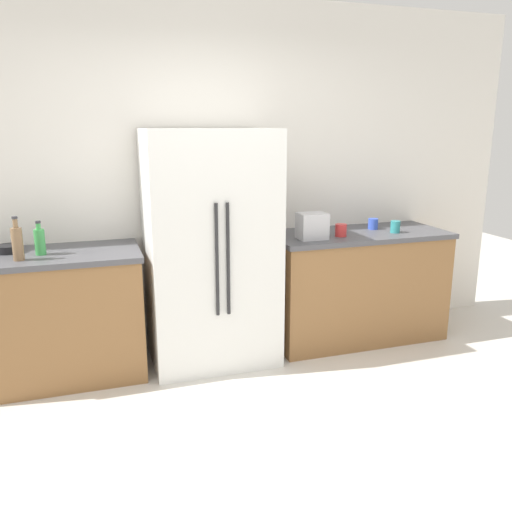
# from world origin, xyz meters

# --- Properties ---
(ground_plane) EXTENTS (11.19, 11.19, 0.00)m
(ground_plane) POSITION_xyz_m (0.00, 0.00, 0.00)
(ground_plane) COLOR beige
(kitchen_back_panel) EXTENTS (5.60, 0.10, 2.76)m
(kitchen_back_panel) POSITION_xyz_m (0.00, 1.89, 1.38)
(kitchen_back_panel) COLOR silver
(kitchen_back_panel) RESTS_ON ground_plane
(counter_left) EXTENTS (1.19, 0.67, 0.93)m
(counter_left) POSITION_xyz_m (-1.17, 1.51, 0.47)
(counter_left) COLOR olive
(counter_left) RESTS_ON ground_plane
(counter_right) EXTENTS (1.49, 0.67, 0.93)m
(counter_right) POSITION_xyz_m (1.22, 1.51, 0.47)
(counter_right) COLOR olive
(counter_right) RESTS_ON ground_plane
(refrigerator) EXTENTS (0.94, 0.72, 1.77)m
(refrigerator) POSITION_xyz_m (-0.05, 1.47, 0.89)
(refrigerator) COLOR white
(refrigerator) RESTS_ON ground_plane
(toaster) EXTENTS (0.22, 0.17, 0.20)m
(toaster) POSITION_xyz_m (0.74, 1.38, 1.03)
(toaster) COLOR silver
(toaster) RESTS_ON counter_right
(bottle_a) EXTENTS (0.07, 0.07, 0.29)m
(bottle_a) POSITION_xyz_m (-1.36, 1.35, 1.05)
(bottle_a) COLOR brown
(bottle_a) RESTS_ON counter_left
(bottle_b) EXTENTS (0.07, 0.07, 0.23)m
(bottle_b) POSITION_xyz_m (-1.24, 1.48, 1.03)
(bottle_b) COLOR green
(bottle_b) RESTS_ON counter_left
(cup_a) EXTENTS (0.08, 0.08, 0.10)m
(cup_a) POSITION_xyz_m (1.50, 1.39, 0.98)
(cup_a) COLOR teal
(cup_a) RESTS_ON counter_right
(cup_b) EXTENTS (0.08, 0.08, 0.09)m
(cup_b) POSITION_xyz_m (1.40, 1.58, 0.98)
(cup_b) COLOR blue
(cup_b) RESTS_ON counter_right
(cup_c) EXTENTS (0.09, 0.09, 0.10)m
(cup_c) POSITION_xyz_m (1.00, 1.39, 0.98)
(cup_c) COLOR red
(cup_c) RESTS_ON counter_right
(bowl_a) EXTENTS (0.17, 0.17, 0.05)m
(bowl_a) POSITION_xyz_m (-1.46, 1.61, 0.96)
(bowl_a) COLOR black
(bowl_a) RESTS_ON counter_left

